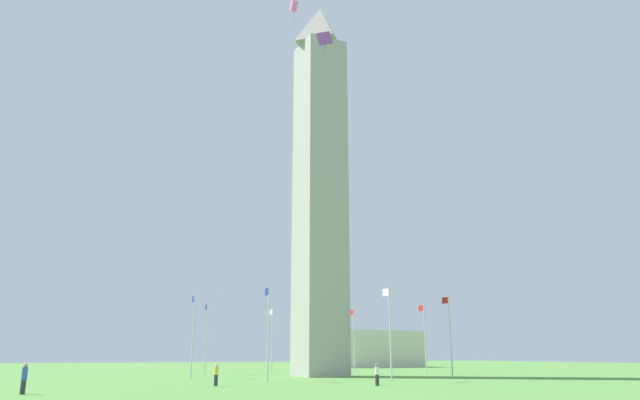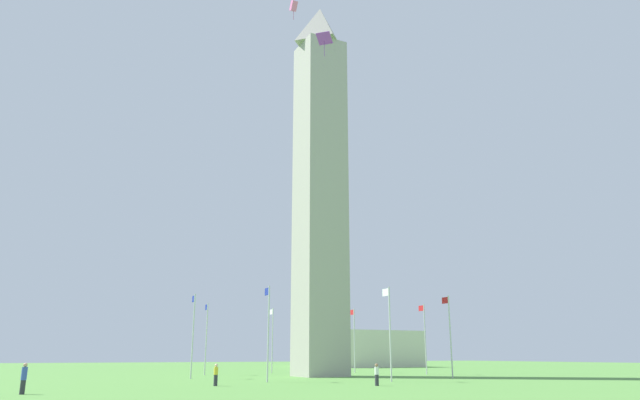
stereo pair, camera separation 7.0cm
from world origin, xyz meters
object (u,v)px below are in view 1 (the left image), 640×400
obelisk_monument (320,177)px  flagpole_sw (450,332)px  person_yellow_shirt (216,375)px  person_blue_shirt (24,379)px  flagpole_n (272,337)px  flagpole_nw (354,337)px  flagpole_s (390,329)px  flagpole_se (268,328)px  distant_building (354,349)px  kite_purple_diamond (324,39)px  person_white_shirt (377,375)px  flagpole_e (193,332)px  flagpole_w (425,336)px  kite_pink_box (294,6)px  flagpole_ne (206,335)px

obelisk_monument → flagpole_sw: 22.43m
flagpole_sw → person_yellow_shirt: size_ratio=5.09×
person_blue_shirt → flagpole_n: bearing=43.5°
flagpole_nw → flagpole_s: bearing=157.5°
flagpole_se → flagpole_nw: same height
flagpole_s → person_blue_shirt: 28.93m
flagpole_sw → distant_building: bearing=-20.2°
kite_purple_diamond → person_yellow_shirt: bearing=105.7°
obelisk_monument → person_white_shirt: obelisk_monument is taller
flagpole_e → distant_building: 63.70m
flagpole_w → kite_pink_box: size_ratio=4.25×
flagpole_w → person_yellow_shirt: 32.71m
flagpole_ne → person_white_shirt: bearing=-169.8°
flagpole_ne → flagpole_e: same height
flagpole_se → person_yellow_shirt: (-4.17, 5.71, -3.65)m
flagpole_sw → kite_pink_box: (-5.46, 19.94, 28.30)m
flagpole_nw → flagpole_sw: bearing=180.0°
flagpole_e → kite_pink_box: size_ratio=4.25×
flagpole_n → flagpole_sw: same height
flagpole_se → flagpole_w: size_ratio=1.00×
flagpole_ne → flagpole_w: 25.60m
flagpole_se → kite_pink_box: kite_pink_box is taller
flagpole_s → flagpole_w: (13.85, -13.85, 0.00)m
flagpole_s → kite_purple_diamond: kite_purple_diamond is taller
flagpole_nw → person_white_shirt: 32.46m
flagpole_n → flagpole_e: 19.59m
flagpole_ne → kite_pink_box: (-25.05, 0.35, 28.30)m
flagpole_n → obelisk_monument: bearing=180.0°
obelisk_monument → distant_building: 58.19m
kite_pink_box → flagpole_s: bearing=-82.2°
person_blue_shirt → distant_building: (64.21, -58.62, 2.40)m
person_blue_shirt → distant_building: size_ratio=0.07×
flagpole_ne → obelisk_monument: bearing=-135.2°
flagpole_n → flagpole_w: size_ratio=1.00×
person_blue_shirt → flagpole_nw: bearing=31.3°
flagpole_se → person_yellow_shirt: size_ratio=5.09×
flagpole_nw → kite_pink_box: size_ratio=4.25×
flagpole_s → obelisk_monument: bearing=-0.0°
flagpole_w → person_white_shirt: (-19.05, 18.48, -3.64)m
flagpole_w → flagpole_e: bearing=90.0°
person_yellow_shirt → kite_pink_box: 32.42m
flagpole_n → flagpole_sw: (-23.65, -9.79, 0.00)m
flagpole_e → flagpole_se: bearing=-157.5°
person_white_shirt → distant_building: 73.80m
flagpole_s → kite_pink_box: (-1.40, 10.15, 28.30)m
obelisk_monument → kite_pink_box: (-15.19, 10.15, 10.63)m
flagpole_e → distant_building: flagpole_e is taller
flagpole_w → person_white_shirt: bearing=135.9°
flagpole_se → kite_purple_diamond: kite_purple_diamond is taller
flagpole_w → flagpole_s: bearing=135.0°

